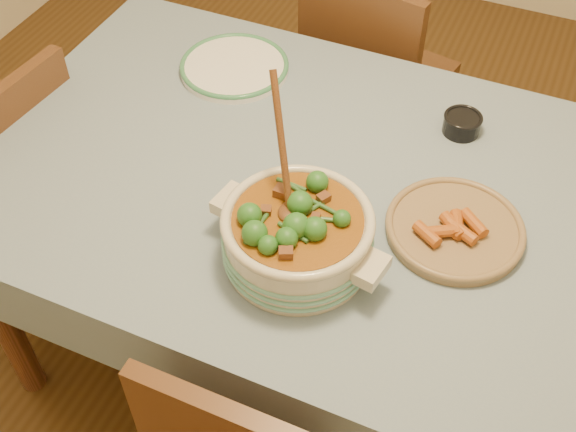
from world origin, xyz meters
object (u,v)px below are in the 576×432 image
object	(u,v)px
white_plate	(234,67)
condiment_bowl	(462,123)
dining_table	(318,207)
fried_plate	(455,227)
stew_casserole	(297,233)
chair_far	(370,75)
chair_left	(13,179)

from	to	relation	value
white_plate	condiment_bowl	bearing A→B (deg)	0.06
dining_table	white_plate	world-z (taller)	white_plate
fried_plate	dining_table	bearing A→B (deg)	174.22
condiment_bowl	dining_table	bearing A→B (deg)	-130.30
stew_casserole	dining_table	bearing A→B (deg)	100.46
dining_table	chair_far	size ratio (longest dim) A/B	1.90
dining_table	fried_plate	distance (m)	0.35
white_plate	chair_left	size ratio (longest dim) A/B	0.40
white_plate	chair_far	world-z (taller)	chair_far
dining_table	white_plate	distance (m)	0.49
dining_table	chair_far	world-z (taller)	chair_far
stew_casserole	white_plate	bearing A→B (deg)	127.79
dining_table	chair_left	world-z (taller)	chair_left
stew_casserole	white_plate	distance (m)	0.68
condiment_bowl	fried_plate	world-z (taller)	same
white_plate	chair_far	xyz separation A→B (m)	(0.25, 0.47, -0.27)
white_plate	chair_left	world-z (taller)	chair_left
dining_table	stew_casserole	world-z (taller)	stew_casserole
dining_table	chair_left	xyz separation A→B (m)	(-0.91, -0.09, -0.18)
stew_casserole	chair_far	size ratio (longest dim) A/B	0.45
chair_far	chair_left	bearing A→B (deg)	57.87
fried_plate	chair_far	xyz separation A→B (m)	(-0.45, 0.81, -0.28)
dining_table	stew_casserole	xyz separation A→B (m)	(0.04, -0.23, 0.17)
chair_far	chair_left	distance (m)	1.17
dining_table	fried_plate	bearing A→B (deg)	-5.78
stew_casserole	condiment_bowl	xyz separation A→B (m)	(0.22, 0.54, -0.05)
stew_casserole	fried_plate	bearing A→B (deg)	34.88
stew_casserole	chair_far	bearing A→B (deg)	99.33
stew_casserole	chair_left	distance (m)	1.02
white_plate	dining_table	bearing A→B (deg)	-39.10
condiment_bowl	chair_far	size ratio (longest dim) A/B	0.11
stew_casserole	white_plate	world-z (taller)	stew_casserole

